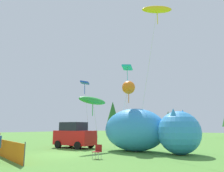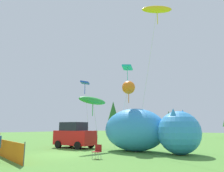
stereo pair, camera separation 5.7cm
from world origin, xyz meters
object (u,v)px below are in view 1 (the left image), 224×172
(kite_yellow_hero, at_px, (157,10))
(folding_chair, at_px, (98,150))
(kite_green_fish, at_px, (93,101))
(kite_teal_diamond, at_px, (127,69))
(kite_blue_box, at_px, (85,84))
(inflatable_cat, at_px, (146,131))
(kite_orange_flower, at_px, (129,88))
(parked_car, at_px, (74,135))

(kite_yellow_hero, bearing_deg, folding_chair, -108.65)
(kite_yellow_hero, xyz_separation_m, kite_green_fish, (-5.43, -1.99, -7.25))
(kite_teal_diamond, bearing_deg, kite_blue_box, -173.95)
(folding_chair, xyz_separation_m, kite_yellow_hero, (1.68, 4.98, 10.87))
(folding_chair, xyz_separation_m, kite_teal_diamond, (-2.71, 6.52, 6.97))
(inflatable_cat, bearing_deg, kite_blue_box, 166.02)
(folding_chair, distance_m, kite_orange_flower, 6.52)
(kite_teal_diamond, bearing_deg, inflatable_cat, -28.21)
(kite_yellow_hero, bearing_deg, kite_blue_box, 174.56)
(folding_chair, distance_m, kite_yellow_hero, 12.07)
(kite_yellow_hero, relative_size, kite_orange_flower, 2.10)
(parked_car, bearing_deg, inflatable_cat, 4.33)
(parked_car, distance_m, folding_chair, 7.15)
(parked_car, height_order, kite_green_fish, kite_green_fish)
(kite_orange_flower, bearing_deg, kite_teal_diamond, 130.06)
(kite_blue_box, bearing_deg, kite_orange_flower, -11.30)
(kite_yellow_hero, xyz_separation_m, kite_teal_diamond, (-4.39, 1.54, -3.90))
(inflatable_cat, height_order, kite_orange_flower, kite_orange_flower)
(kite_yellow_hero, bearing_deg, parked_car, -167.47)
(parked_car, xyz_separation_m, kite_orange_flower, (5.38, 1.28, 4.00))
(kite_yellow_hero, distance_m, kite_green_fish, 9.28)
(kite_orange_flower, distance_m, kite_teal_diamond, 3.55)
(parked_car, height_order, kite_blue_box, kite_blue_box)
(inflatable_cat, bearing_deg, kite_teal_diamond, 144.82)
(inflatable_cat, xyz_separation_m, kite_yellow_hero, (1.32, 0.11, 9.81))
(kite_yellow_hero, xyz_separation_m, kite_orange_flower, (-2.67, -0.51, -6.23))
(parked_car, height_order, folding_chair, parked_car)
(kite_teal_diamond, relative_size, kite_blue_box, 1.13)
(inflatable_cat, relative_size, kite_green_fish, 1.74)
(folding_chair, height_order, kite_yellow_hero, kite_yellow_hero)
(kite_orange_flower, height_order, kite_teal_diamond, kite_teal_diamond)
(kite_yellow_hero, distance_m, kite_orange_flower, 6.80)
(parked_car, relative_size, folding_chair, 4.84)
(kite_teal_diamond, bearing_deg, folding_chair, -67.40)
(folding_chair, height_order, kite_blue_box, kite_blue_box)
(parked_car, bearing_deg, kite_blue_box, 115.21)
(folding_chair, relative_size, kite_orange_flower, 0.15)
(kite_blue_box, bearing_deg, parked_car, -55.14)
(folding_chair, xyz_separation_m, inflatable_cat, (0.36, 4.86, 1.06))
(inflatable_cat, bearing_deg, folding_chair, -101.26)
(folding_chair, relative_size, kite_teal_diamond, 0.11)
(kite_orange_flower, xyz_separation_m, kite_blue_box, (-7.28, 1.46, 1.50))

